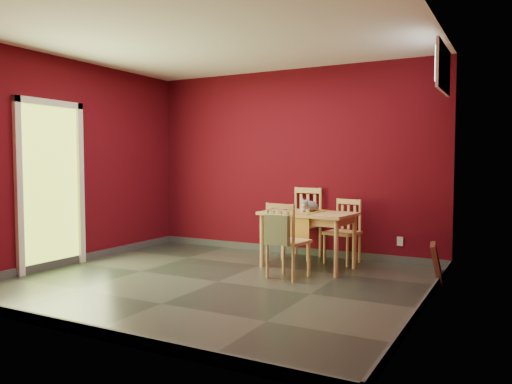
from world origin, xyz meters
The scene contains 13 objects.
ground centered at (0.00, 0.00, 0.00)m, with size 4.50×4.50×0.00m, color #2D342D.
room_shell centered at (0.00, 0.00, 0.05)m, with size 4.50×4.50×4.50m.
doorway centered at (-2.23, -0.40, 1.12)m, with size 0.06×1.01×2.13m.
window centered at (2.23, 1.00, 2.35)m, with size 0.05×0.90×0.50m.
outlet_plate centered at (1.60, 1.99, 0.30)m, with size 0.08×0.01×0.12m, color silver.
dining_table centered at (0.62, 1.16, 0.63)m, with size 1.20×0.77×0.72m.
table_runner centered at (0.62, 1.05, 0.67)m, with size 0.36×0.66×0.32m.
chair_far_left centered at (0.28, 1.81, 0.50)m, with size 0.49×0.49×0.99m.
chair_far_right centered at (0.91, 1.71, 0.44)m, with size 0.46×0.46×0.85m.
chair_near centered at (0.61, 0.52, 0.45)m, with size 0.46×0.46×0.88m.
tote_bag centered at (0.59, 0.31, 0.59)m, with size 0.29×0.18×0.41m.
cat centered at (0.62, 1.21, 0.81)m, with size 0.20×0.38×0.19m, color slate, non-canonical shape.
picture_frame centered at (2.19, 1.11, 0.22)m, with size 0.20×0.45×0.44m.
Camera 1 is at (3.01, -4.71, 1.35)m, focal length 35.00 mm.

